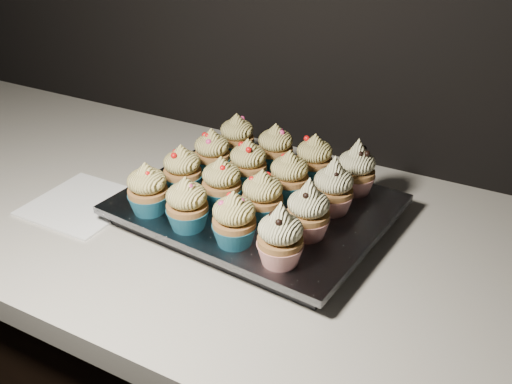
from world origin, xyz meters
TOP-DOWN VIEW (x-y plane):
  - worktop at (0.00, 1.70)m, footprint 2.44×0.64m
  - napkin at (-0.43, 1.62)m, footprint 0.16×0.16m
  - baking_tray at (-0.15, 1.72)m, footprint 0.40×0.32m
  - foil_lining at (-0.15, 1.72)m, footprint 0.43×0.35m
  - cupcake_0 at (-0.28, 1.61)m, footprint 0.06×0.06m
  - cupcake_1 at (-0.20, 1.61)m, footprint 0.06×0.06m
  - cupcake_2 at (-0.12, 1.60)m, footprint 0.06×0.06m
  - cupcake_3 at (-0.04, 1.59)m, footprint 0.06×0.06m
  - cupcake_4 at (-0.27, 1.69)m, footprint 0.06×0.06m
  - cupcake_5 at (-0.19, 1.68)m, footprint 0.06×0.06m
  - cupcake_6 at (-0.11, 1.68)m, footprint 0.06×0.06m
  - cupcake_7 at (-0.04, 1.67)m, footprint 0.06×0.06m
  - cupcake_8 at (-0.26, 1.77)m, footprint 0.06×0.06m
  - cupcake_9 at (-0.18, 1.76)m, footprint 0.06×0.06m
  - cupcake_10 at (-0.11, 1.75)m, footprint 0.06×0.06m
  - cupcake_11 at (-0.03, 1.75)m, footprint 0.06×0.06m
  - cupcake_12 at (-0.26, 1.85)m, footprint 0.06×0.06m
  - cupcake_13 at (-0.17, 1.84)m, footprint 0.06×0.06m
  - cupcake_14 at (-0.10, 1.83)m, footprint 0.06×0.06m
  - cupcake_15 at (-0.02, 1.82)m, footprint 0.06×0.06m

SIDE VIEW (x-z plane):
  - worktop at x=0.00m, z-range 0.86..0.90m
  - napkin at x=-0.43m, z-range 0.90..0.90m
  - baking_tray at x=-0.15m, z-range 0.90..0.92m
  - foil_lining at x=-0.15m, z-range 0.92..0.93m
  - cupcake_0 at x=-0.28m, z-range 0.93..1.01m
  - cupcake_1 at x=-0.20m, z-range 0.93..1.01m
  - cupcake_2 at x=-0.12m, z-range 0.93..1.01m
  - cupcake_4 at x=-0.27m, z-range 0.93..1.01m
  - cupcake_5 at x=-0.19m, z-range 0.93..1.01m
  - cupcake_6 at x=-0.11m, z-range 0.93..1.01m
  - cupcake_8 at x=-0.26m, z-range 0.93..1.01m
  - cupcake_9 at x=-0.18m, z-range 0.93..1.01m
  - cupcake_10 at x=-0.11m, z-range 0.93..1.01m
  - cupcake_12 at x=-0.26m, z-range 0.93..1.01m
  - cupcake_13 at x=-0.17m, z-range 0.93..1.01m
  - cupcake_14 at x=-0.10m, z-range 0.93..1.01m
  - cupcake_3 at x=-0.04m, z-range 0.93..1.02m
  - cupcake_7 at x=-0.04m, z-range 0.93..1.02m
  - cupcake_11 at x=-0.03m, z-range 0.93..1.02m
  - cupcake_15 at x=-0.02m, z-range 0.93..1.02m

